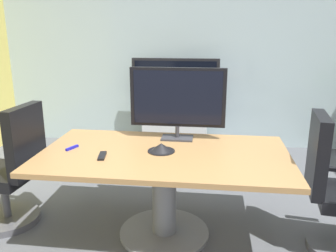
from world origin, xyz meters
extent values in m
cube|color=#9EB2B7|center=(0.00, 2.81, 1.38)|extent=(5.77, 0.10, 2.77)
cube|color=olive|center=(-0.10, 0.28, 0.72)|extent=(1.99, 1.10, 0.04)
cylinder|color=slate|center=(-0.10, 0.28, 0.35)|extent=(0.20, 0.20, 0.70)
cylinder|color=slate|center=(-0.10, 0.28, 0.01)|extent=(0.76, 0.76, 0.03)
cylinder|color=#4C4C51|center=(-1.54, 0.29, 0.03)|extent=(0.56, 0.56, 0.06)
cylinder|color=#4C4C51|center=(-1.54, 0.29, 0.24)|extent=(0.07, 0.07, 0.36)
cube|color=black|center=(-1.54, 0.29, 0.46)|extent=(0.52, 0.52, 0.10)
cube|color=black|center=(-1.27, 0.27, 0.79)|extent=(0.13, 0.46, 0.60)
cube|color=black|center=(-1.50, 0.55, 0.58)|extent=(0.28, 0.07, 0.03)
cube|color=black|center=(1.07, 0.26, 0.79)|extent=(0.15, 0.46, 0.60)
cube|color=#333338|center=(-0.03, 0.65, 0.75)|extent=(0.28, 0.18, 0.02)
cylinder|color=#333338|center=(-0.03, 0.65, 0.81)|extent=(0.04, 0.04, 0.10)
cube|color=black|center=(-0.03, 0.66, 1.12)|extent=(0.84, 0.04, 0.52)
cube|color=black|center=(-0.03, 0.64, 1.12)|extent=(0.77, 0.01, 0.47)
cube|color=#B7BABC|center=(-0.24, 2.46, 0.28)|extent=(0.90, 0.36, 0.55)
cube|color=black|center=(-0.24, 2.44, 0.93)|extent=(1.20, 0.06, 0.76)
cube|color=black|center=(-0.24, 2.40, 0.93)|extent=(1.12, 0.01, 0.69)
cone|color=black|center=(-0.13, 0.30, 0.78)|extent=(0.19, 0.19, 0.07)
cylinder|color=black|center=(-0.13, 0.30, 0.75)|extent=(0.22, 0.22, 0.01)
cube|color=black|center=(-0.57, 0.12, 0.75)|extent=(0.08, 0.18, 0.02)
cube|color=#1919A5|center=(-0.87, 0.26, 0.75)|extent=(0.07, 0.13, 0.02)
camera|label=1|loc=(0.26, -2.34, 1.70)|focal=37.47mm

